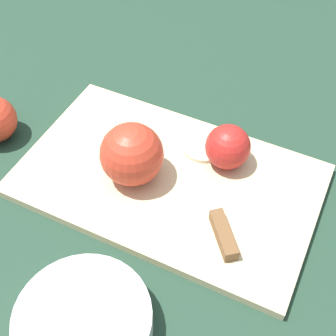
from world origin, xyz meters
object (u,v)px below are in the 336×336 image
at_px(bowl, 84,322).
at_px(knife, 221,227).
at_px(apple_half_right, 228,147).
at_px(apple_half_left, 132,154).

bearing_deg(bowl, knife, 56.73).
distance_m(apple_half_right, knife, 0.12).
bearing_deg(apple_half_right, bowl, 82.75).
distance_m(apple_half_left, bowl, 0.23).
height_order(apple_half_right, knife, apple_half_right).
distance_m(apple_half_left, knife, 0.16).
height_order(apple_half_left, knife, apple_half_left).
xyz_separation_m(apple_half_left, knife, (0.14, -0.05, -0.04)).
relative_size(apple_half_right, knife, 0.46).
height_order(apple_half_left, bowl, apple_half_left).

